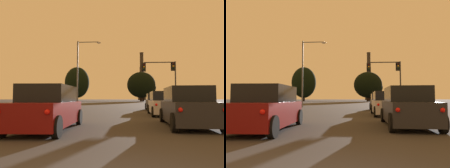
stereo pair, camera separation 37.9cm
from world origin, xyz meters
TOP-DOWN VIEW (x-y plane):
  - suv_left_lane_third at (-3.13, 6.10)m, footprint 2.24×4.96m
  - suv_right_lane_front at (3.29, 21.70)m, footprint 2.23×4.95m
  - suv_right_lane_second at (2.95, 14.44)m, footprint 2.18×4.94m
  - suv_right_lane_third at (3.00, 7.67)m, footprint 2.27×4.97m
  - traffic_light_overhead_right at (5.36, 27.73)m, footprint 4.83×0.50m
  - street_lamp at (-6.68, 28.78)m, footprint 3.60×0.36m
  - smokestack at (11.60, 171.07)m, footprint 6.23×6.23m
  - treeline_center_left at (-23.14, 96.59)m, footprint 11.35×10.22m
  - treeline_right_mid at (7.38, 100.11)m, footprint 12.27×11.05m
  - treeline_far_right at (6.42, 96.50)m, footprint 12.80×11.52m

SIDE VIEW (x-z plane):
  - suv_left_lane_third at x=-3.13m, z-range -0.03..1.83m
  - suv_right_lane_front at x=3.29m, z-range -0.03..1.83m
  - suv_right_lane_second at x=2.95m, z-range -0.03..1.83m
  - suv_right_lane_third at x=3.00m, z-range -0.03..1.83m
  - traffic_light_overhead_right at x=5.36m, z-range 1.68..8.14m
  - street_lamp at x=-6.68m, z-range 1.06..10.92m
  - treeline_right_mid at x=7.38m, z-range 1.17..11.57m
  - treeline_far_right at x=6.42m, z-range 0.79..14.15m
  - treeline_center_left at x=-23.14m, z-range 0.77..16.64m
  - smokestack at x=11.60m, z-range -4.15..33.92m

